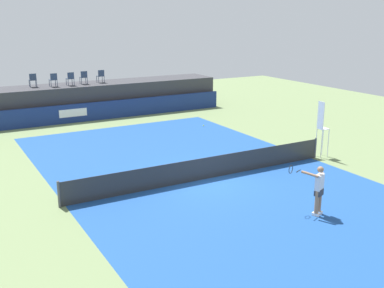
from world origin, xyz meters
name	(u,v)px	position (x,y,z in m)	size (l,w,h in m)	color
ground_plane	(174,160)	(0.00, 3.00, 0.00)	(48.00, 48.00, 0.00)	#6B7F51
court_inner	(206,179)	(0.00, 0.00, 0.00)	(12.00, 22.00, 0.00)	#1C478C
sponsor_wall	(101,111)	(-0.01, 13.50, 0.60)	(18.00, 0.22, 1.20)	navy
spectator_platform	(92,99)	(0.00, 15.30, 1.10)	(18.00, 2.80, 2.20)	#38383D
spectator_chair_far_left	(33,80)	(-3.84, 15.46, 2.69)	(0.46, 0.46, 0.89)	#2D3D56
spectator_chair_left	(53,79)	(-2.65, 14.93, 2.69)	(0.46, 0.46, 0.89)	#2D3D56
spectator_chair_center	(70,78)	(-1.54, 14.94, 2.69)	(0.47, 0.47, 0.89)	#2D3D56
spectator_chair_right	(84,77)	(-0.56, 15.16, 2.69)	(0.45, 0.45, 0.89)	#2D3D56
spectator_chair_far_right	(101,76)	(0.67, 15.27, 2.69)	(0.45, 0.45, 0.89)	#2D3D56
umpire_chair	(322,125)	(6.52, 0.01, 1.59)	(0.48, 0.48, 2.76)	white
tennis_net	(206,168)	(0.00, 0.00, 0.47)	(12.40, 0.02, 0.95)	#2D2D2D
net_post_near	(59,194)	(-6.20, 0.00, 0.50)	(0.10, 0.10, 1.00)	#4C4C51
net_post_far	(315,148)	(6.20, 0.00, 0.50)	(0.10, 0.10, 1.00)	#4C4C51
tennis_player	(318,189)	(1.46, -5.05, 0.96)	(1.02, 1.07, 1.77)	white
tennis_ball	(204,125)	(4.94, 8.49, 0.04)	(0.07, 0.07, 0.07)	#D8EA33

